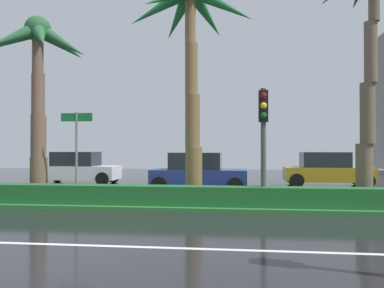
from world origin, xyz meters
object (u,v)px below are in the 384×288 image
(palm_tree_centre, at_px, (190,30))
(car_in_traffic_second, at_px, (78,168))
(street_name_sign, at_px, (77,144))
(car_in_traffic_fourth, at_px, (327,170))
(traffic_signal_median_right, at_px, (263,125))
(palm_tree_centre_left, at_px, (38,62))
(car_in_traffic_third, at_px, (198,172))

(palm_tree_centre, xyz_separation_m, car_in_traffic_second, (-6.99, 6.75, -5.27))
(palm_tree_centre, height_order, street_name_sign, palm_tree_centre)
(car_in_traffic_second, bearing_deg, car_in_traffic_fourth, 0.69)
(car_in_traffic_second, bearing_deg, palm_tree_centre, -44.01)
(traffic_signal_median_right, relative_size, car_in_traffic_fourth, 0.84)
(palm_tree_centre_left, xyz_separation_m, car_in_traffic_second, (-1.69, 7.40, -4.14))
(car_in_traffic_second, bearing_deg, street_name_sign, -67.22)
(palm_tree_centre, bearing_deg, car_in_traffic_second, 135.99)
(palm_tree_centre, relative_size, street_name_sign, 2.61)
(palm_tree_centre, xyz_separation_m, car_in_traffic_fourth, (6.12, 6.90, -5.27))
(street_name_sign, relative_size, car_in_traffic_second, 0.70)
(car_in_traffic_fourth, bearing_deg, street_name_sign, -141.38)
(street_name_sign, bearing_deg, palm_tree_centre_left, 168.25)
(street_name_sign, xyz_separation_m, car_in_traffic_third, (3.59, 5.03, -1.25))
(street_name_sign, relative_size, car_in_traffic_fourth, 0.70)
(palm_tree_centre_left, relative_size, palm_tree_centre, 0.82)
(palm_tree_centre_left, bearing_deg, car_in_traffic_second, 102.86)
(car_in_traffic_third, bearing_deg, street_name_sign, -125.51)
(traffic_signal_median_right, height_order, car_in_traffic_third, traffic_signal_median_right)
(traffic_signal_median_right, bearing_deg, palm_tree_centre, 148.38)
(palm_tree_centre_left, relative_size, car_in_traffic_fourth, 1.49)
(traffic_signal_median_right, distance_m, car_in_traffic_third, 6.41)
(palm_tree_centre_left, distance_m, traffic_signal_median_right, 8.13)
(street_name_sign, distance_m, car_in_traffic_third, 6.31)
(traffic_signal_median_right, height_order, car_in_traffic_second, traffic_signal_median_right)
(street_name_sign, xyz_separation_m, car_in_traffic_fourth, (9.86, 7.88, -1.25))
(palm_tree_centre, height_order, car_in_traffic_fourth, palm_tree_centre)
(palm_tree_centre, bearing_deg, car_in_traffic_third, 92.14)
(street_name_sign, distance_m, car_in_traffic_fourth, 12.68)
(palm_tree_centre_left, distance_m, car_in_traffic_second, 8.64)
(street_name_sign, bearing_deg, car_in_traffic_fourth, 38.62)
(palm_tree_centre, bearing_deg, car_in_traffic_fourth, 48.46)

